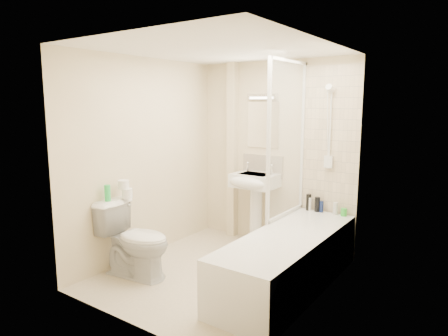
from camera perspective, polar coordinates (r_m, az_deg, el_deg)
The scene contains 25 objects.
floor at distance 4.56m, azimuth -0.71°, elevation -14.89°, with size 2.50×2.50×0.00m, color beige.
wall_back at distance 5.27m, azimuth 7.21°, elevation 1.94°, with size 2.20×0.02×2.40m, color beige.
wall_left at distance 4.93m, azimuth -11.20°, elevation 1.34°, with size 0.02×2.50×2.40m, color beige.
wall_right at distance 3.69m, azimuth 13.29°, elevation -1.35°, with size 0.02×2.50×2.40m, color beige.
ceiling at distance 4.19m, azimuth -0.78°, elevation 16.61°, with size 2.20×2.50×0.02m, color white.
tile_back at distance 4.93m, azimuth 14.95°, elevation 3.84°, with size 0.70×0.01×1.75m, color beige.
tile_right at distance 3.82m, azimuth 14.19°, elevation 2.38°, with size 0.01×2.10×1.75m, color beige.
pipe_boxing at distance 5.53m, azimuth 1.22°, elevation 2.36°, with size 0.12×0.12×2.40m, color beige.
splashback at distance 5.36m, azimuth 5.53°, elevation 0.27°, with size 0.60×0.01×0.30m, color beige.
mirror at distance 5.30m, azimuth 5.61°, elevation 6.15°, with size 0.46×0.01×0.60m, color white.
strip_light at distance 5.28m, azimuth 5.55°, elevation 10.15°, with size 0.42×0.07×0.07m, color silver.
bathtub at distance 4.23m, azimuth 9.17°, elevation -12.74°, with size 0.70×2.10×0.55m.
shower_screen at distance 4.66m, azimuth 9.04°, elevation 4.05°, with size 0.04×0.92×1.80m.
shower_fixture at distance 4.88m, azimuth 14.81°, elevation 5.22°, with size 0.10×0.16×0.99m.
pedestal_sink at distance 5.22m, azimuth 4.26°, elevation -2.95°, with size 0.56×0.51×1.08m.
bottle_black_a at distance 5.06m, azimuth 11.98°, elevation -4.80°, with size 0.06×0.06×0.20m, color black.
bottle_white_a at distance 5.06m, azimuth 12.06°, elevation -5.02°, with size 0.05×0.05×0.16m, color white.
bottle_black_b at distance 5.02m, azimuth 13.18°, elevation -5.09°, with size 0.06×0.06×0.18m, color black.
bottle_blue at distance 5.01m, azimuth 13.75°, elevation -5.40°, with size 0.04×0.04×0.14m, color #121F4F.
bottle_white_b at distance 4.95m, azimuth 15.63°, elevation -5.61°, with size 0.05×0.05×0.14m, color silver.
bottle_green at distance 4.93m, azimuth 16.74°, elevation -6.06°, with size 0.07×0.07×0.09m, color green.
toilet at distance 4.47m, azimuth -12.54°, elevation -9.95°, with size 0.85×0.56×0.82m, color white.
toilet_roll_lower at distance 4.57m, azimuth -13.67°, elevation -3.55°, with size 0.12×0.12×0.11m, color white.
toilet_roll_upper at distance 4.57m, azimuth -14.18°, elevation -2.27°, with size 0.12×0.12×0.09m, color white.
green_bottle at distance 4.49m, azimuth -16.31°, elevation -3.45°, with size 0.06×0.06×0.18m, color green.
Camera 1 is at (2.42, -3.38, 1.86)m, focal length 32.00 mm.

